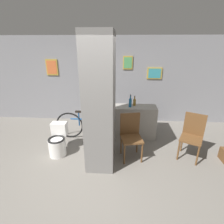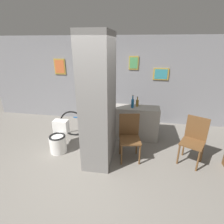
{
  "view_description": "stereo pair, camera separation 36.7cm",
  "coord_description": "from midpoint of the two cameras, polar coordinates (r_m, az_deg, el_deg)",
  "views": [
    {
      "loc": [
        0.56,
        -2.72,
        2.39
      ],
      "look_at": [
        0.34,
        0.9,
        0.95
      ],
      "focal_mm": 28.0,
      "sensor_mm": 36.0,
      "label": 1
    },
    {
      "loc": [
        0.93,
        -2.68,
        2.39
      ],
      "look_at": [
        0.34,
        0.9,
        0.95
      ],
      "focal_mm": 28.0,
      "sensor_mm": 36.0,
      "label": 2
    }
  ],
  "objects": [
    {
      "name": "bottle_short",
      "position": [
        4.54,
        10.55,
        2.97
      ],
      "size": [
        0.07,
        0.07,
        0.26
      ],
      "color": "olive",
      "rests_on": "counter_shelf"
    },
    {
      "name": "toilet",
      "position": [
        4.26,
        -14.64,
        -8.63
      ],
      "size": [
        0.38,
        0.54,
        0.69
      ],
      "color": "white",
      "rests_on": "ground_plane"
    },
    {
      "name": "bottle_tall",
      "position": [
        4.41,
        9.11,
        2.88
      ],
      "size": [
        0.07,
        0.07,
        0.33
      ],
      "color": "#19598C",
      "rests_on": "counter_shelf"
    },
    {
      "name": "chair_near_pillar",
      "position": [
        3.81,
        8.51,
        -7.5
      ],
      "size": [
        0.51,
        0.51,
        1.0
      ],
      "rotation": [
        0.0,
        0.0,
        0.2
      ],
      "color": "brown",
      "rests_on": "ground_plane"
    },
    {
      "name": "chair_by_doorway",
      "position": [
        4.1,
        27.59,
        -7.71
      ],
      "size": [
        0.58,
        0.58,
        1.0
      ],
      "rotation": [
        0.0,
        0.0,
        -0.48
      ],
      "color": "brown",
      "rests_on": "ground_plane"
    },
    {
      "name": "bicycle",
      "position": [
        4.65,
        -4.39,
        -4.1
      ],
      "size": [
        1.78,
        0.42,
        0.78
      ],
      "color": "black",
      "rests_on": "ground_plane"
    },
    {
      "name": "pillar_center",
      "position": [
        3.44,
        -1.34,
        3.14
      ],
      "size": [
        0.57,
        1.01,
        2.6
      ],
      "color": "gray",
      "rests_on": "ground_plane"
    },
    {
      "name": "ground_plane",
      "position": [
        3.69,
        -4.89,
        -18.92
      ],
      "size": [
        14.0,
        14.0,
        0.0
      ],
      "primitive_type": "plane",
      "color": "slate"
    },
    {
      "name": "wall_back",
      "position": [
        5.49,
        1.38,
        10.22
      ],
      "size": [
        8.0,
        0.09,
        2.6
      ],
      "color": "gray",
      "rests_on": "ground_plane"
    },
    {
      "name": "counter_shelf",
      "position": [
        4.66,
        9.82,
        -3.52
      ],
      "size": [
        1.19,
        0.44,
        0.87
      ],
      "color": "gray",
      "rests_on": "ground_plane"
    }
  ]
}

